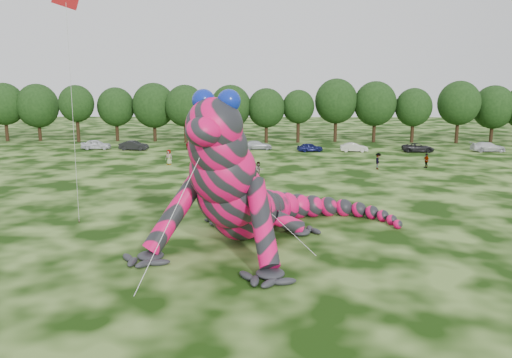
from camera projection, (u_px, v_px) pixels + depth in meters
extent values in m
plane|color=#16330A|center=(339.00, 268.00, 26.85)|extent=(240.00, 240.00, 0.00)
cylinder|color=silver|center=(73.00, 123.00, 32.16)|extent=(0.02, 0.02, 15.26)
cylinder|color=#382314|center=(79.00, 221.00, 35.61)|extent=(0.08, 0.08, 0.24)
imported|color=white|center=(96.00, 144.00, 74.43)|extent=(4.42, 2.05, 1.47)
imported|color=black|center=(134.00, 146.00, 73.45)|extent=(4.34, 1.85, 1.39)
imported|color=maroon|center=(204.00, 144.00, 74.54)|extent=(5.29, 2.62, 1.44)
imported|color=silver|center=(257.00, 145.00, 74.28)|extent=(4.73, 2.60, 1.30)
imported|color=#131751|center=(310.00, 147.00, 72.04)|extent=(3.91, 2.20, 1.26)
imported|color=beige|center=(354.00, 147.00, 71.73)|extent=(3.93, 1.50, 1.28)
imported|color=#262628|center=(418.00, 148.00, 71.56)|extent=(4.61, 2.29, 1.26)
imported|color=silver|center=(488.00, 147.00, 71.83)|extent=(4.91, 2.14, 1.41)
imported|color=gray|center=(259.00, 170.00, 51.84)|extent=(1.00, 0.88, 1.75)
imported|color=gray|center=(169.00, 157.00, 60.61)|extent=(1.03, 0.83, 1.82)
imported|color=gray|center=(248.00, 173.00, 50.64)|extent=(0.67, 0.70, 1.62)
imported|color=gray|center=(426.00, 161.00, 58.32)|extent=(0.72, 1.07, 1.69)
imported|color=gray|center=(378.00, 161.00, 57.28)|extent=(1.03, 1.38, 1.89)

